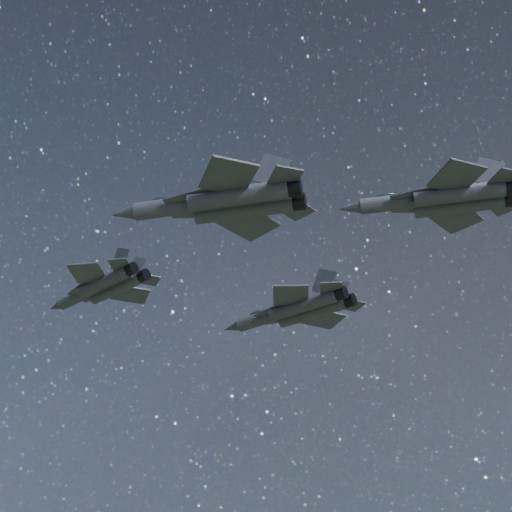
% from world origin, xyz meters
% --- Properties ---
extents(jet_lead, '(16.65, 11.14, 4.21)m').
position_xyz_m(jet_lead, '(-22.93, -4.67, 155.59)').
color(jet_lead, '#2D2F38').
extents(jet_left, '(19.76, 13.48, 4.96)m').
position_xyz_m(jet_left, '(-4.36, 11.08, 156.98)').
color(jet_left, '#2D2F38').
extents(jet_right, '(19.63, 13.68, 4.94)m').
position_xyz_m(jet_right, '(-2.20, -18.05, 153.40)').
color(jet_right, '#2D2F38').
extents(jet_slot, '(18.89, 13.11, 4.75)m').
position_xyz_m(jet_slot, '(16.39, -4.89, 158.01)').
color(jet_slot, '#2D2F38').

